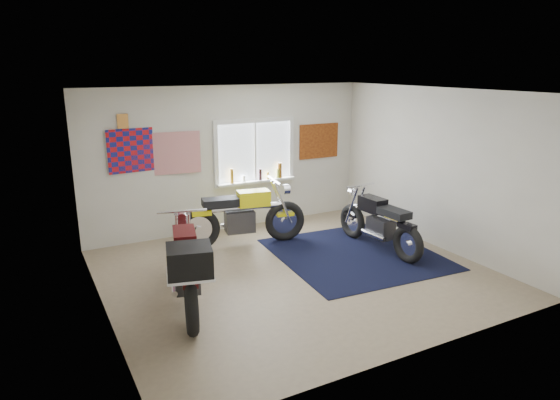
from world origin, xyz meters
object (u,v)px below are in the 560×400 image
black_chrome_bike (379,224)px  maroon_tourer (187,268)px  yellow_triumph (242,217)px  navy_rug (355,254)px

black_chrome_bike → maroon_tourer: (-3.55, -0.61, 0.14)m
yellow_triumph → maroon_tourer: size_ratio=1.01×
black_chrome_bike → maroon_tourer: 3.60m
navy_rug → yellow_triumph: size_ratio=1.15×
navy_rug → black_chrome_bike: (0.48, 0.02, 0.45)m
yellow_triumph → black_chrome_bike: (1.96, -1.28, -0.05)m
navy_rug → maroon_tourer: (-3.06, -0.59, 0.59)m
navy_rug → yellow_triumph: 2.03m
black_chrome_bike → maroon_tourer: size_ratio=0.91×
maroon_tourer → yellow_triumph: bearing=-25.7°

